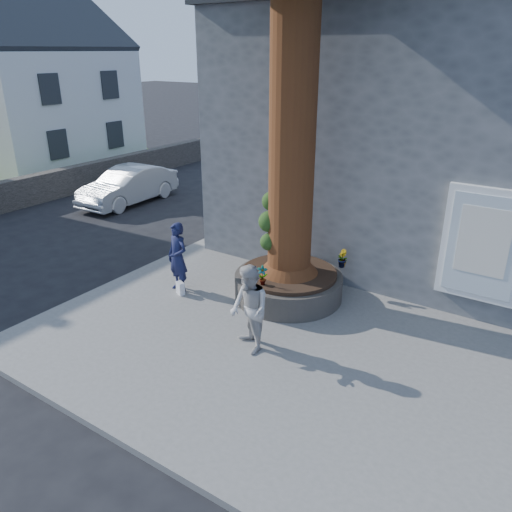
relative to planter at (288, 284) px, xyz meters
The scene contains 14 objects.
ground 2.19m from the planter, 111.80° to the right, with size 120.00×120.00×0.00m, color black.
pavement 1.27m from the planter, 55.01° to the right, with size 9.00×8.00×0.12m, color slate.
yellow_line 4.00m from the planter, 165.44° to the right, with size 0.10×30.00×0.01m, color yellow.
stone_shop 6.12m from the planter, 71.86° to the left, with size 10.30×8.30×6.30m.
planter is the anchor object (origin of this frame).
cottage_far 18.62m from the planter, 160.88° to the left, with size 7.30×7.40×8.75m.
man 2.47m from the planter, 154.52° to the right, with size 0.57×0.37×1.56m, color #16193C.
woman 2.25m from the planter, 78.00° to the right, with size 0.78×0.60×1.60m, color #B0ACA9.
shopping_bag 2.35m from the planter, 149.39° to the right, with size 0.20×0.12×0.28m, color white.
car_silver 9.16m from the planter, 158.36° to the left, with size 1.34×3.85×1.27m, color silver.
plant_a 1.00m from the planter, 97.64° to the right, with size 0.21×0.14×0.40m, color gray.
plant_b 1.29m from the planter, 45.88° to the left, with size 0.22×0.21×0.39m, color gray.
plant_c 0.53m from the planter, 65.99° to the left, with size 0.18×0.18×0.32m, color gray.
plant_d 1.28m from the planter, 45.00° to the left, with size 0.25×0.22×0.28m, color gray.
Camera 1 is at (5.58, -6.40, 5.08)m, focal length 35.00 mm.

